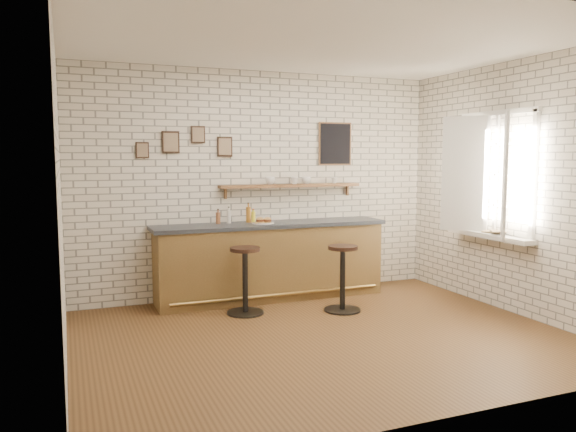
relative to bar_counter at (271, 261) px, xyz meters
name	(u,v)px	position (x,y,z in m)	size (l,w,h in m)	color
ground	(324,336)	(-0.03, -1.70, -0.51)	(5.00, 5.00, 0.00)	brown
bar_counter	(271,261)	(0.00, 0.00, 0.00)	(3.10, 0.65, 1.01)	brown
sandwich_plate	(263,223)	(-0.12, -0.05, 0.51)	(0.28, 0.28, 0.01)	white
ciabatta_sandwich	(264,220)	(-0.12, -0.05, 0.55)	(0.20, 0.13, 0.07)	tan
potato_chips	(262,223)	(-0.14, -0.05, 0.52)	(0.26, 0.19, 0.00)	gold
bitters_bottle_brown	(218,218)	(-0.67, 0.14, 0.58)	(0.06, 0.06, 0.19)	brown
bitters_bottle_white	(229,217)	(-0.53, 0.14, 0.59)	(0.06, 0.06, 0.22)	silver
bitters_bottle_amber	(248,214)	(-0.26, 0.14, 0.61)	(0.06, 0.06, 0.26)	#9F6019
condiment_bottle_yellow	(253,217)	(-0.19, 0.14, 0.58)	(0.06, 0.06, 0.18)	yellow
bar_stool_left	(245,278)	(-0.54, -0.57, -0.08)	(0.45, 0.45, 0.80)	black
bar_stool_right	(343,276)	(0.60, -0.90, -0.08)	(0.45, 0.45, 0.80)	black
wall_shelf	(291,186)	(0.37, 0.20, 0.97)	(2.00, 0.18, 0.18)	brown
shelf_cup_a	(270,181)	(0.07, 0.20, 1.04)	(0.13, 0.13, 0.10)	white
shelf_cup_b	(295,180)	(0.42, 0.20, 1.04)	(0.10, 0.10, 0.10)	white
shelf_cup_c	(307,180)	(0.60, 0.20, 1.04)	(0.13, 0.13, 0.10)	white
shelf_cup_d	(334,180)	(1.02, 0.20, 1.03)	(0.09, 0.09, 0.08)	white
back_wall_decor	(277,144)	(0.19, 0.28, 1.54)	(2.96, 0.02, 0.56)	black
window_sill	(489,235)	(2.37, -1.40, 0.39)	(0.20, 1.35, 0.06)	white
casement_window	(489,175)	(2.32, -1.40, 1.14)	(0.40, 1.30, 1.56)	white
book_lower	(489,233)	(2.35, -1.42, 0.43)	(0.16, 0.21, 0.02)	tan
book_upper	(491,231)	(2.35, -1.45, 0.45)	(0.17, 0.23, 0.02)	tan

